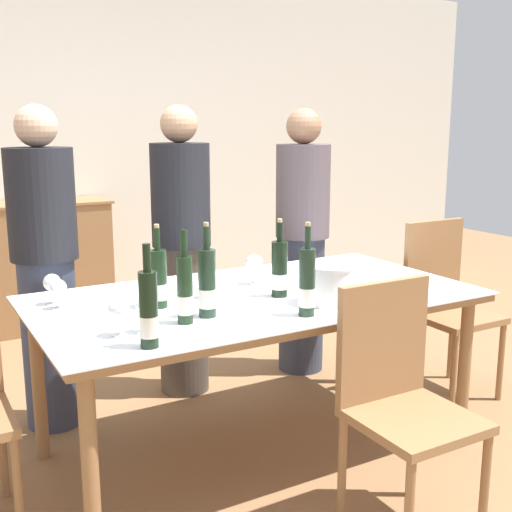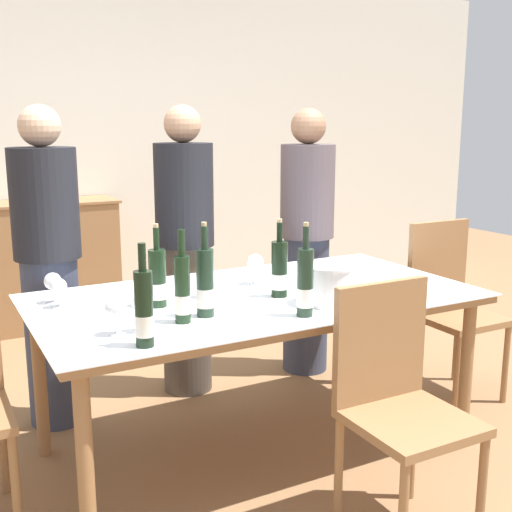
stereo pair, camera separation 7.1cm
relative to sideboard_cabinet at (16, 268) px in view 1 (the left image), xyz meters
name	(u,v)px [view 1 (the left image)]	position (x,y,z in m)	size (l,w,h in m)	color
ground_plane	(256,449)	(0.66, -2.48, -0.48)	(12.00, 12.00, 0.00)	olive
back_wall	(86,141)	(0.66, 0.29, 0.92)	(8.00, 0.10, 2.80)	silver
sideboard_cabinet	(16,268)	(0.00, 0.00, 0.00)	(1.41, 0.46, 0.97)	#996B42
dining_table	(256,308)	(0.66, -2.48, 0.22)	(2.00, 1.06, 0.77)	#996B42
ice_bucket	(328,283)	(0.86, -2.76, 0.38)	(0.22, 0.22, 0.17)	white
wine_bottle_0	(280,270)	(0.73, -2.56, 0.41)	(0.07, 0.07, 0.35)	black
wine_bottle_1	(158,280)	(0.20, -2.45, 0.41)	(0.08, 0.08, 0.36)	black
wine_bottle_2	(307,284)	(0.67, -2.87, 0.42)	(0.07, 0.07, 0.38)	#1E3323
wine_bottle_3	(185,291)	(0.20, -2.72, 0.42)	(0.06, 0.06, 0.37)	black
wine_bottle_4	(149,311)	(-0.02, -2.91, 0.42)	(0.07, 0.07, 0.37)	black
wine_bottle_5	(207,284)	(0.32, -2.68, 0.42)	(0.07, 0.07, 0.39)	#1E3323
wine_glass_0	(58,289)	(-0.18, -2.27, 0.37)	(0.07, 0.07, 0.13)	white
wine_glass_1	(145,306)	(0.03, -2.75, 0.39)	(0.07, 0.07, 0.15)	white
wine_glass_2	(254,263)	(0.74, -2.31, 0.39)	(0.08, 0.08, 0.15)	white
wine_glass_3	(52,283)	(-0.19, -2.19, 0.38)	(0.07, 0.07, 0.14)	white
wine_glass_4	(119,310)	(-0.07, -2.74, 0.39)	(0.08, 0.08, 0.14)	white
wine_glass_5	(205,278)	(0.43, -2.42, 0.38)	(0.07, 0.07, 0.13)	white
chair_right_end	(444,296)	(1.95, -2.39, 0.08)	(0.42, 0.42, 0.99)	#996B42
chair_near_front	(399,390)	(0.85, -3.24, 0.06)	(0.42, 0.42, 0.95)	#996B42
person_host	(46,271)	(-0.12, -1.71, 0.33)	(0.33, 0.33, 1.63)	#383F56
person_guest_left	(182,252)	(0.65, -1.64, 0.34)	(0.33, 0.33, 1.64)	#51473D
person_guest_right	(302,242)	(1.43, -1.70, 0.33)	(0.33, 0.33, 1.63)	#383F56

